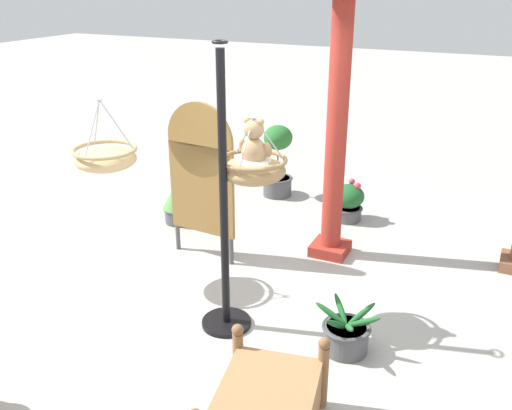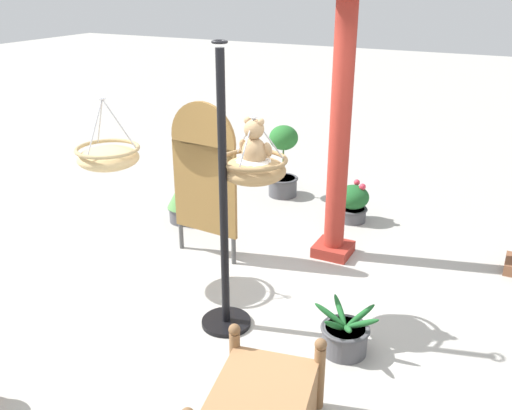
{
  "view_description": "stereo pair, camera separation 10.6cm",
  "coord_description": "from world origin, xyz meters",
  "px_view_note": "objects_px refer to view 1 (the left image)",
  "views": [
    {
      "loc": [
        1.81,
        -3.87,
        2.9
      ],
      "look_at": [
        -0.03,
        0.04,
        1.12
      ],
      "focal_mm": 39.31,
      "sensor_mm": 36.0,
      "label": 1
    },
    {
      "loc": [
        1.9,
        -3.82,
        2.9
      ],
      "look_at": [
        -0.03,
        0.04,
        1.12
      ],
      "focal_mm": 39.31,
      "sensor_mm": 36.0,
      "label": 2
    }
  ],
  "objects_px": {
    "teddy_bear": "(254,146)",
    "hanging_basket_left_high": "(105,158)",
    "hanging_basket_with_teddy": "(253,169)",
    "potted_plant_small_succulent": "(348,202)",
    "display_pole_central": "(225,248)",
    "potted_plant_tall_leafy": "(180,200)",
    "potted_plant_fern_front": "(346,334)",
    "potted_plant_bushy_green": "(278,161)",
    "greenhouse_pillar_right": "(336,135)",
    "display_sign_board": "(201,170)"
  },
  "relations": [
    {
      "from": "potted_plant_bushy_green",
      "to": "potted_plant_small_succulent",
      "type": "relative_size",
      "value": 1.95
    },
    {
      "from": "display_pole_central",
      "to": "greenhouse_pillar_right",
      "type": "bearing_deg",
      "value": 76.89
    },
    {
      "from": "hanging_basket_with_teddy",
      "to": "potted_plant_bushy_green",
      "type": "bearing_deg",
      "value": 109.1
    },
    {
      "from": "greenhouse_pillar_right",
      "to": "potted_plant_fern_front",
      "type": "bearing_deg",
      "value": -67.65
    },
    {
      "from": "hanging_basket_left_high",
      "to": "potted_plant_small_succulent",
      "type": "height_order",
      "value": "hanging_basket_left_high"
    },
    {
      "from": "greenhouse_pillar_right",
      "to": "potted_plant_fern_front",
      "type": "relative_size",
      "value": 5.03
    },
    {
      "from": "potted_plant_fern_front",
      "to": "potted_plant_bushy_green",
      "type": "bearing_deg",
      "value": 122.31
    },
    {
      "from": "potted_plant_bushy_green",
      "to": "potted_plant_fern_front",
      "type": "bearing_deg",
      "value": -57.69
    },
    {
      "from": "greenhouse_pillar_right",
      "to": "potted_plant_small_succulent",
      "type": "xyz_separation_m",
      "value": [
        -0.09,
        0.98,
        -1.13
      ]
    },
    {
      "from": "hanging_basket_with_teddy",
      "to": "greenhouse_pillar_right",
      "type": "relative_size",
      "value": 0.2
    },
    {
      "from": "potted_plant_tall_leafy",
      "to": "display_sign_board",
      "type": "distance_m",
      "value": 1.24
    },
    {
      "from": "display_pole_central",
      "to": "hanging_basket_left_high",
      "type": "bearing_deg",
      "value": 170.89
    },
    {
      "from": "hanging_basket_with_teddy",
      "to": "potted_plant_small_succulent",
      "type": "bearing_deg",
      "value": 86.38
    },
    {
      "from": "greenhouse_pillar_right",
      "to": "display_sign_board",
      "type": "xyz_separation_m",
      "value": [
        -1.24,
        -0.66,
        -0.36
      ]
    },
    {
      "from": "hanging_basket_with_teddy",
      "to": "display_sign_board",
      "type": "bearing_deg",
      "value": 140.85
    },
    {
      "from": "hanging_basket_left_high",
      "to": "display_sign_board",
      "type": "bearing_deg",
      "value": 57.83
    },
    {
      "from": "display_pole_central",
      "to": "hanging_basket_left_high",
      "type": "xyz_separation_m",
      "value": [
        -1.37,
        0.22,
        0.55
      ]
    },
    {
      "from": "potted_plant_tall_leafy",
      "to": "potted_plant_small_succulent",
      "type": "distance_m",
      "value": 2.12
    },
    {
      "from": "potted_plant_fern_front",
      "to": "potted_plant_small_succulent",
      "type": "height_order",
      "value": "potted_plant_small_succulent"
    },
    {
      "from": "hanging_basket_left_high",
      "to": "potted_plant_small_succulent",
      "type": "xyz_separation_m",
      "value": [
        1.67,
        2.48,
        -1.07
      ]
    },
    {
      "from": "potted_plant_bushy_green",
      "to": "hanging_basket_left_high",
      "type": "bearing_deg",
      "value": -100.34
    },
    {
      "from": "hanging_basket_left_high",
      "to": "potted_plant_fern_front",
      "type": "xyz_separation_m",
      "value": [
        2.44,
        -0.12,
        -1.16
      ]
    },
    {
      "from": "potted_plant_fern_front",
      "to": "potted_plant_tall_leafy",
      "type": "height_order",
      "value": "potted_plant_tall_leafy"
    },
    {
      "from": "potted_plant_tall_leafy",
      "to": "potted_plant_bushy_green",
      "type": "distance_m",
      "value": 1.57
    },
    {
      "from": "hanging_basket_left_high",
      "to": "greenhouse_pillar_right",
      "type": "relative_size",
      "value": 0.24
    },
    {
      "from": "potted_plant_bushy_green",
      "to": "potted_plant_small_succulent",
      "type": "xyz_separation_m",
      "value": [
        1.15,
        -0.41,
        -0.26
      ]
    },
    {
      "from": "greenhouse_pillar_right",
      "to": "potted_plant_bushy_green",
      "type": "distance_m",
      "value": 2.06
    },
    {
      "from": "teddy_bear",
      "to": "hanging_basket_left_high",
      "type": "relative_size",
      "value": 0.63
    },
    {
      "from": "hanging_basket_left_high",
      "to": "greenhouse_pillar_right",
      "type": "distance_m",
      "value": 2.32
    },
    {
      "from": "hanging_basket_left_high",
      "to": "potted_plant_fern_front",
      "type": "height_order",
      "value": "hanging_basket_left_high"
    },
    {
      "from": "potted_plant_fern_front",
      "to": "teddy_bear",
      "type": "bearing_deg",
      "value": 169.16
    },
    {
      "from": "display_pole_central",
      "to": "potted_plant_small_succulent",
      "type": "xyz_separation_m",
      "value": [
        0.31,
        2.7,
        -0.52
      ]
    },
    {
      "from": "hanging_basket_with_teddy",
      "to": "potted_plant_tall_leafy",
      "type": "relative_size",
      "value": 0.97
    },
    {
      "from": "potted_plant_fern_front",
      "to": "display_sign_board",
      "type": "relative_size",
      "value": 0.33
    },
    {
      "from": "display_pole_central",
      "to": "greenhouse_pillar_right",
      "type": "distance_m",
      "value": 1.86
    },
    {
      "from": "display_pole_central",
      "to": "hanging_basket_with_teddy",
      "type": "relative_size",
      "value": 4.34
    },
    {
      "from": "potted_plant_fern_front",
      "to": "potted_plant_tall_leafy",
      "type": "relative_size",
      "value": 0.96
    },
    {
      "from": "potted_plant_tall_leafy",
      "to": "potted_plant_small_succulent",
      "type": "relative_size",
      "value": 1.14
    },
    {
      "from": "hanging_basket_left_high",
      "to": "potted_plant_tall_leafy",
      "type": "height_order",
      "value": "hanging_basket_left_high"
    },
    {
      "from": "hanging_basket_with_teddy",
      "to": "teddy_bear",
      "type": "bearing_deg",
      "value": 90.0
    },
    {
      "from": "teddy_bear",
      "to": "potted_plant_fern_front",
      "type": "height_order",
      "value": "teddy_bear"
    },
    {
      "from": "hanging_basket_left_high",
      "to": "teddy_bear",
      "type": "bearing_deg",
      "value": 1.96
    },
    {
      "from": "teddy_bear",
      "to": "hanging_basket_left_high",
      "type": "distance_m",
      "value": 1.55
    },
    {
      "from": "teddy_bear",
      "to": "hanging_basket_left_high",
      "type": "xyz_separation_m",
      "value": [
        -1.52,
        -0.05,
        -0.29
      ]
    },
    {
      "from": "hanging_basket_with_teddy",
      "to": "display_sign_board",
      "type": "height_order",
      "value": "hanging_basket_with_teddy"
    },
    {
      "from": "potted_plant_small_succulent",
      "to": "potted_plant_fern_front",
      "type": "bearing_deg",
      "value": -73.71
    },
    {
      "from": "teddy_bear",
      "to": "potted_plant_fern_front",
      "type": "bearing_deg",
      "value": -10.84
    },
    {
      "from": "display_pole_central",
      "to": "potted_plant_small_succulent",
      "type": "distance_m",
      "value": 2.77
    },
    {
      "from": "potted_plant_fern_front",
      "to": "hanging_basket_left_high",
      "type": "bearing_deg",
      "value": 177.1
    },
    {
      "from": "teddy_bear",
      "to": "hanging_basket_left_high",
      "type": "bearing_deg",
      "value": -178.04
    }
  ]
}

